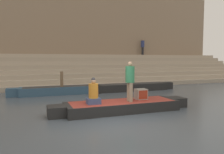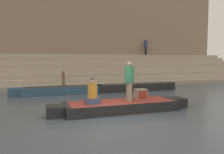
{
  "view_description": "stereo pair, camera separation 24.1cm",
  "coord_description": "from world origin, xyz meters",
  "px_view_note": "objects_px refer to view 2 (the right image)",
  "views": [
    {
      "loc": [
        -2.55,
        -6.7,
        2.08
      ],
      "look_at": [
        0.88,
        2.56,
        1.3
      ],
      "focal_mm": 35.0,
      "sensor_mm": 36.0,
      "label": 1
    },
    {
      "loc": [
        -2.32,
        -6.78,
        2.08
      ],
      "look_at": [
        0.88,
        2.56,
        1.3
      ],
      "focal_mm": 35.0,
      "sensor_mm": 36.0,
      "label": 2
    }
  ],
  "objects_px": {
    "person_rowing": "(92,94)",
    "mooring_post": "(63,83)",
    "moored_boat_shore": "(133,87)",
    "moored_boat_distant": "(62,90)",
    "rowboat_main": "(122,106)",
    "tv_set": "(141,94)",
    "person_on_steps": "(146,46)",
    "person_standing": "(129,79)"
  },
  "relations": [
    {
      "from": "moored_boat_distant",
      "to": "mooring_post",
      "type": "xyz_separation_m",
      "value": [
        0.07,
        -0.08,
        0.44
      ]
    },
    {
      "from": "person_rowing",
      "to": "mooring_post",
      "type": "height_order",
      "value": "person_rowing"
    },
    {
      "from": "rowboat_main",
      "to": "moored_boat_distant",
      "type": "xyz_separation_m",
      "value": [
        -1.8,
        5.32,
        0.04
      ]
    },
    {
      "from": "tv_set",
      "to": "rowboat_main",
      "type": "bearing_deg",
      "value": -177.54
    },
    {
      "from": "person_rowing",
      "to": "moored_boat_shore",
      "type": "height_order",
      "value": "person_rowing"
    },
    {
      "from": "tv_set",
      "to": "person_on_steps",
      "type": "xyz_separation_m",
      "value": [
        6.84,
        12.63,
        2.95
      ]
    },
    {
      "from": "person_rowing",
      "to": "tv_set",
      "type": "bearing_deg",
      "value": -5.09
    },
    {
      "from": "rowboat_main",
      "to": "tv_set",
      "type": "xyz_separation_m",
      "value": [
        0.94,
        0.16,
        0.41
      ]
    },
    {
      "from": "mooring_post",
      "to": "tv_set",
      "type": "bearing_deg",
      "value": -62.22
    },
    {
      "from": "moored_boat_shore",
      "to": "person_on_steps",
      "type": "relative_size",
      "value": 3.67
    },
    {
      "from": "moored_boat_distant",
      "to": "moored_boat_shore",
      "type": "bearing_deg",
      "value": -6.72
    },
    {
      "from": "person_rowing",
      "to": "person_on_steps",
      "type": "relative_size",
      "value": 0.59
    },
    {
      "from": "person_rowing",
      "to": "moored_boat_distant",
      "type": "relative_size",
      "value": 0.17
    },
    {
      "from": "moored_boat_shore",
      "to": "person_on_steps",
      "type": "bearing_deg",
      "value": 60.88
    },
    {
      "from": "tv_set",
      "to": "moored_boat_shore",
      "type": "relative_size",
      "value": 0.08
    },
    {
      "from": "rowboat_main",
      "to": "person_on_steps",
      "type": "relative_size",
      "value": 3.43
    },
    {
      "from": "rowboat_main",
      "to": "moored_boat_shore",
      "type": "bearing_deg",
      "value": 62.75
    },
    {
      "from": "tv_set",
      "to": "person_on_steps",
      "type": "relative_size",
      "value": 0.28
    },
    {
      "from": "rowboat_main",
      "to": "moored_boat_distant",
      "type": "distance_m",
      "value": 5.61
    },
    {
      "from": "rowboat_main",
      "to": "person_on_steps",
      "type": "xyz_separation_m",
      "value": [
        7.77,
        12.79,
        3.36
      ]
    },
    {
      "from": "person_rowing",
      "to": "mooring_post",
      "type": "xyz_separation_m",
      "value": [
        -0.5,
        5.34,
        -0.11
      ]
    },
    {
      "from": "person_standing",
      "to": "person_on_steps",
      "type": "distance_m",
      "value": 15.14
    },
    {
      "from": "rowboat_main",
      "to": "mooring_post",
      "type": "relative_size",
      "value": 4.26
    },
    {
      "from": "moored_boat_shore",
      "to": "mooring_post",
      "type": "height_order",
      "value": "mooring_post"
    },
    {
      "from": "rowboat_main",
      "to": "mooring_post",
      "type": "bearing_deg",
      "value": 110.12
    },
    {
      "from": "person_rowing",
      "to": "rowboat_main",
      "type": "bearing_deg",
      "value": -7.14
    },
    {
      "from": "moored_boat_shore",
      "to": "moored_boat_distant",
      "type": "xyz_separation_m",
      "value": [
        -4.69,
        0.11,
        0.0
      ]
    },
    {
      "from": "rowboat_main",
      "to": "tv_set",
      "type": "distance_m",
      "value": 1.03
    },
    {
      "from": "person_standing",
      "to": "person_on_steps",
      "type": "relative_size",
      "value": 0.94
    },
    {
      "from": "person_standing",
      "to": "rowboat_main",
      "type": "bearing_deg",
      "value": 141.85
    },
    {
      "from": "person_standing",
      "to": "person_on_steps",
      "type": "xyz_separation_m",
      "value": [
        7.51,
        12.95,
        2.25
      ]
    },
    {
      "from": "moored_boat_shore",
      "to": "moored_boat_distant",
      "type": "relative_size",
      "value": 1.04
    },
    {
      "from": "person_on_steps",
      "to": "person_standing",
      "type": "bearing_deg",
      "value": -128.19
    },
    {
      "from": "person_rowing",
      "to": "tv_set",
      "type": "xyz_separation_m",
      "value": [
        2.17,
        0.27,
        -0.17
      ]
    },
    {
      "from": "rowboat_main",
      "to": "person_rowing",
      "type": "bearing_deg",
      "value": -173.15
    },
    {
      "from": "person_rowing",
      "to": "mooring_post",
      "type": "relative_size",
      "value": 0.74
    },
    {
      "from": "rowboat_main",
      "to": "person_on_steps",
      "type": "height_order",
      "value": "person_on_steps"
    },
    {
      "from": "mooring_post",
      "to": "person_on_steps",
      "type": "height_order",
      "value": "person_on_steps"
    },
    {
      "from": "tv_set",
      "to": "moored_boat_distant",
      "type": "bearing_deg",
      "value": 110.62
    },
    {
      "from": "rowboat_main",
      "to": "mooring_post",
      "type": "height_order",
      "value": "mooring_post"
    },
    {
      "from": "tv_set",
      "to": "moored_boat_shore",
      "type": "bearing_deg",
      "value": 61.5
    },
    {
      "from": "rowboat_main",
      "to": "mooring_post",
      "type": "xyz_separation_m",
      "value": [
        -1.74,
        5.23,
        0.47
      ]
    }
  ]
}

